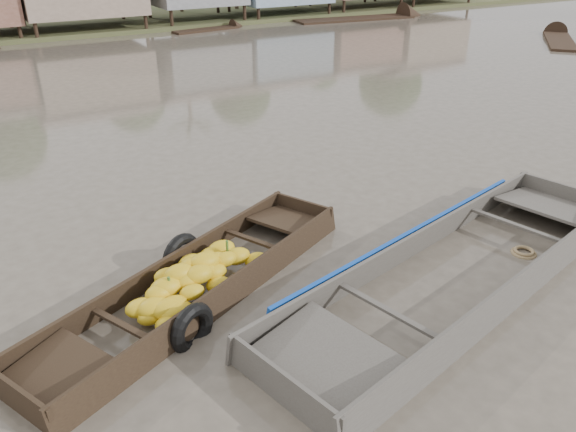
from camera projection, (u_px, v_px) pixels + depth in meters
ground at (342, 298)px, 9.01m from camera, size 120.00×120.00×0.00m
banana_boat at (193, 285)px, 8.98m from camera, size 6.42×4.06×0.90m
viewer_boat at (458, 276)px, 9.45m from camera, size 8.54×3.94×0.67m
distant_boats at (200, 41)px, 30.45m from camera, size 45.70×16.70×0.35m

